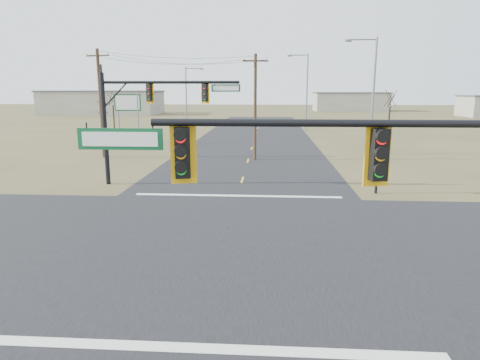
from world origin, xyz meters
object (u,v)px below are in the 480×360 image
pedestal_signal_ne (380,146)px  utility_pole_far (101,102)px  bare_tree_b (113,98)px  streetlight_a (371,90)px  bare_tree_c (391,98)px  mast_arm_far (149,105)px  utility_pole_near (255,106)px  streetlight_b (305,88)px  highway_sign (128,109)px  bare_tree_a (102,106)px  mast_arm_near (372,174)px  streetlight_c (188,97)px

pedestal_signal_ne → utility_pole_far: (-21.46, 12.61, 2.08)m
pedestal_signal_ne → utility_pole_far: bearing=133.6°
utility_pole_far → bare_tree_b: size_ratio=1.56×
utility_pole_far → streetlight_a: streetlight_a is taller
streetlight_a → bare_tree_b: (-30.45, 15.24, -1.13)m
bare_tree_b → bare_tree_c: bare_tree_c is taller
mast_arm_far → pedestal_signal_ne: 14.23m
utility_pole_near → utility_pole_far: 13.83m
pedestal_signal_ne → bare_tree_b: bearing=114.8°
bare_tree_b → streetlight_b: bearing=17.6°
highway_sign → bare_tree_b: size_ratio=0.91×
highway_sign → bare_tree_b: bare_tree_b is taller
pedestal_signal_ne → highway_sign: 31.51m
utility_pole_near → bare_tree_b: utility_pole_near is taller
streetlight_b → bare_tree_b: size_ratio=1.82×
highway_sign → bare_tree_a: size_ratio=1.01×
bare_tree_c → utility_pole_near: bearing=-135.0°
pedestal_signal_ne → utility_pole_near: 14.43m
utility_pole_far → highway_sign: 9.79m
mast_arm_near → mast_arm_far: mast_arm_far is taller
mast_arm_far → highway_sign: (-8.26, 20.70, -1.16)m
utility_pole_far → streetlight_a: 24.88m
streetlight_a → bare_tree_b: bearing=129.9°
streetlight_a → bare_tree_c: bearing=42.9°
mast_arm_near → utility_pole_near: size_ratio=1.14×
streetlight_b → bare_tree_c: (9.13, -12.29, -1.19)m
mast_arm_far → streetlight_a: (17.05, 14.87, 0.90)m
bare_tree_a → highway_sign: bearing=50.6°
streetlight_a → streetlight_b: (-4.20, 23.57, 0.24)m
utility_pole_far → bare_tree_a: utility_pole_far is taller
mast_arm_far → highway_sign: 22.32m
mast_arm_near → mast_arm_far: 20.53m
streetlight_a → bare_tree_a: streetlight_a is taller
pedestal_signal_ne → utility_pole_far: 24.97m
streetlight_c → mast_arm_far: bearing=-76.9°
bare_tree_a → bare_tree_b: 12.24m
highway_sign → streetlight_b: 27.67m
utility_pole_far → bare_tree_a: bearing=110.5°
pedestal_signal_ne → bare_tree_a: size_ratio=0.71×
mast_arm_near → pedestal_signal_ne: mast_arm_near is taller
bare_tree_b → bare_tree_c: bearing=-6.4°
mast_arm_far → pedestal_signal_ne: bearing=14.7°
highway_sign → streetlight_a: streetlight_a is taller
streetlight_a → streetlight_b: bearing=76.6°
mast_arm_near → utility_pole_far: bearing=108.1°
mast_arm_far → pedestal_signal_ne: (13.96, -1.62, -2.25)m
streetlight_b → bare_tree_c: bearing=-76.1°
utility_pole_near → streetlight_a: (10.73, 4.38, 1.33)m
utility_pole_near → bare_tree_a: utility_pole_near is taller
mast_arm_near → bare_tree_c: bare_tree_c is taller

